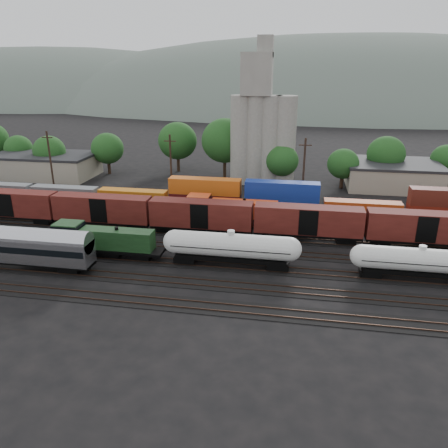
% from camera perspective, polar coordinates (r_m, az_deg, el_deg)
% --- Properties ---
extents(ground, '(600.00, 600.00, 0.00)m').
position_cam_1_polar(ground, '(59.96, -1.63, -3.26)').
color(ground, black).
extents(tracks, '(180.00, 33.20, 0.20)m').
position_cam_1_polar(tracks, '(59.94, -1.63, -3.22)').
color(tracks, black).
rests_on(tracks, ground).
extents(green_locomotive, '(15.88, 2.80, 4.20)m').
position_cam_1_polar(green_locomotive, '(59.04, -16.21, -1.95)').
color(green_locomotive, black).
rests_on(green_locomotive, ground).
extents(tank_car_a, '(17.25, 3.09, 4.52)m').
position_cam_1_polar(tank_car_a, '(53.81, 0.92, -2.98)').
color(tank_car_a, white).
rests_on(tank_car_a, ground).
extents(tank_car_b, '(15.86, 2.84, 4.16)m').
position_cam_1_polar(tank_car_b, '(55.27, 24.28, -4.47)').
color(tank_car_b, white).
rests_on(tank_car_b, ground).
extents(passenger_coach, '(22.78, 2.81, 5.17)m').
position_cam_1_polar(passenger_coach, '(59.89, -26.89, -2.31)').
color(passenger_coach, silver).
rests_on(passenger_coach, ground).
extents(orange_locomotive, '(17.13, 2.85, 4.28)m').
position_cam_1_polar(orange_locomotive, '(68.23, 0.23, 1.91)').
color(orange_locomotive, black).
rests_on(orange_locomotive, ground).
extents(boxcar_string, '(184.40, 2.90, 4.20)m').
position_cam_1_polar(boxcar_string, '(63.13, 17.93, -0.01)').
color(boxcar_string, black).
rests_on(boxcar_string, ground).
extents(container_wall, '(184.28, 2.60, 5.80)m').
position_cam_1_polar(container_wall, '(72.12, 9.68, 2.63)').
color(container_wall, black).
rests_on(container_wall, ground).
extents(grain_silo, '(13.40, 5.00, 29.00)m').
position_cam_1_polar(grain_silo, '(91.09, 4.98, 12.17)').
color(grain_silo, gray).
rests_on(grain_silo, ground).
extents(industrial_sheds, '(119.38, 17.26, 5.10)m').
position_cam_1_polar(industrial_sheds, '(91.74, 6.87, 6.63)').
color(industrial_sheds, '#9E937F').
rests_on(industrial_sheds, ground).
extents(tree_band, '(164.69, 20.39, 13.11)m').
position_cam_1_polar(tree_band, '(94.03, 7.90, 9.62)').
color(tree_band, black).
rests_on(tree_band, ground).
extents(utility_poles, '(122.20, 0.36, 12.00)m').
position_cam_1_polar(utility_poles, '(78.69, 1.53, 7.23)').
color(utility_poles, black).
rests_on(utility_poles, ground).
extents(distant_hills, '(860.00, 286.00, 130.00)m').
position_cam_1_polar(distant_hills, '(317.25, 12.38, 11.70)').
color(distant_hills, '#59665B').
rests_on(distant_hills, ground).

